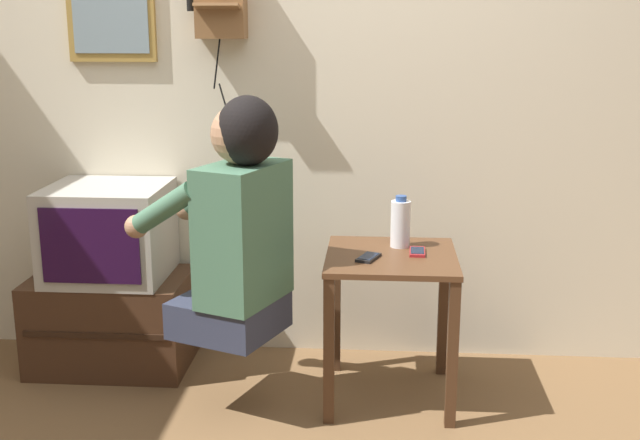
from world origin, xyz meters
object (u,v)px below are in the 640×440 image
at_px(television, 109,232).
at_px(cell_phone_held, 368,257).
at_px(water_bottle, 400,223).
at_px(person, 237,223).
at_px(framed_picture, 110,0).
at_px(cell_phone_spare, 417,252).

distance_m(television, cell_phone_held, 1.14).
bearing_deg(water_bottle, person, -155.26).
bearing_deg(framed_picture, television, -88.63).
bearing_deg(television, framed_picture, 91.37).
height_order(television, framed_picture, framed_picture).
bearing_deg(framed_picture, person, -43.76).
relative_size(framed_picture, water_bottle, 2.48).
distance_m(cell_phone_spare, water_bottle, 0.14).
distance_m(person, water_bottle, 0.67).
bearing_deg(water_bottle, cell_phone_spare, -54.22).
relative_size(cell_phone_spare, water_bottle, 0.61).
height_order(television, water_bottle, same).
distance_m(television, cell_phone_spare, 1.31).
height_order(person, water_bottle, person).
distance_m(framed_picture, cell_phone_spare, 1.67).
relative_size(television, framed_picture, 0.95).
distance_m(cell_phone_held, water_bottle, 0.24).
xyz_separation_m(cell_phone_held, water_bottle, (0.12, 0.18, 0.09)).
bearing_deg(water_bottle, framed_picture, 165.41).
bearing_deg(cell_phone_spare, cell_phone_held, -152.26).
bearing_deg(cell_phone_held, television, -173.39).
bearing_deg(cell_phone_held, cell_phone_spare, 46.65).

